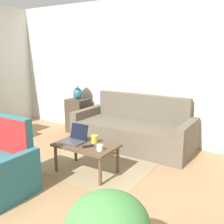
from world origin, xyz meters
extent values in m
cube|color=silver|center=(0.00, 4.14, 1.30)|extent=(6.28, 0.05, 2.60)
cube|color=white|center=(-0.74, 4.11, 1.55)|extent=(1.10, 0.01, 1.30)
cube|color=white|center=(0.58, 4.11, 1.55)|extent=(1.10, 0.01, 1.30)
cube|color=#9E8966|center=(0.37, 3.00, 0.00)|extent=(1.53, 1.94, 0.01)
cube|color=#665B4C|center=(0.45, 3.61, 0.22)|extent=(1.80, 0.88, 0.43)
cube|color=#665B4C|center=(0.45, 3.99, 0.44)|extent=(1.80, 0.12, 0.89)
cube|color=#665B4C|center=(-0.52, 3.61, 0.29)|extent=(0.14, 0.88, 0.58)
cube|color=#665B4C|center=(1.42, 3.61, 0.29)|extent=(0.14, 0.88, 0.58)
cube|color=#2D6B75|center=(-0.18, 1.67, 0.44)|extent=(0.57, 0.10, 0.89)
cube|color=#2D6B75|center=(0.16, 1.32, 0.27)|extent=(0.10, 0.79, 0.55)
cube|color=red|center=(-0.18, 1.61, 0.55)|extent=(0.58, 0.01, 0.64)
cube|color=#4C3D2D|center=(-0.94, 3.83, 0.35)|extent=(0.40, 0.40, 0.69)
ellipsoid|color=teal|center=(-0.94, 3.83, 0.81)|extent=(0.19, 0.19, 0.23)
cylinder|color=tan|center=(-0.94, 3.83, 0.96)|extent=(0.02, 0.02, 0.06)
cone|color=white|center=(-0.94, 3.83, 1.08)|extent=(0.32, 0.32, 0.19)
cube|color=brown|center=(0.37, 2.40, 0.40)|extent=(0.85, 0.53, 0.03)
cylinder|color=brown|center=(-0.01, 2.19, 0.19)|extent=(0.04, 0.04, 0.38)
cylinder|color=brown|center=(0.74, 2.19, 0.19)|extent=(0.04, 0.04, 0.38)
cylinder|color=brown|center=(-0.01, 2.62, 0.19)|extent=(0.04, 0.04, 0.38)
cylinder|color=brown|center=(0.74, 2.62, 0.19)|extent=(0.04, 0.04, 0.38)
cube|color=#47474C|center=(0.18, 2.34, 0.42)|extent=(0.29, 0.22, 0.02)
cube|color=black|center=(0.18, 2.48, 0.54)|extent=(0.29, 0.07, 0.22)
cylinder|color=gold|center=(0.43, 2.51, 0.46)|extent=(0.10, 0.10, 0.10)
cylinder|color=white|center=(0.66, 2.30, 0.45)|extent=(0.08, 0.08, 0.08)
cylinder|color=#B23D38|center=(0.21, 2.58, 0.46)|extent=(0.07, 0.07, 0.09)
cube|color=black|center=(0.45, 2.33, 0.42)|extent=(0.11, 0.15, 0.02)
camera|label=1|loc=(2.47, -0.30, 1.66)|focal=42.00mm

